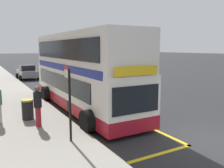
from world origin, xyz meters
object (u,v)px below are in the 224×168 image
Objects in this scene: parked_car_grey_behind at (27,72)px; parked_car_grey_kerbside at (54,63)px; bus_stop_sign at (69,98)px; litter_bin at (28,109)px; double_decker_bus at (81,74)px; pedestrian_waiting_near_sign at (38,105)px.

parked_car_grey_behind is 1.00× the size of parked_car_grey_kerbside.
litter_bin is at bearing 104.06° from bus_stop_sign.
double_decker_bus is at bearing 88.70° from parked_car_grey_behind.
bus_stop_sign reaches higher than pedestrian_waiting_near_sign.
parked_car_grey_kerbside is at bearing 76.84° from double_decker_bus.
bus_stop_sign is at bearing -117.08° from double_decker_bus.
pedestrian_waiting_near_sign is 1.85× the size of litter_bin.
bus_stop_sign is at bearing -72.45° from pedestrian_waiting_near_sign.
pedestrian_waiting_near_sign is (-10.52, -34.29, 0.33)m from parked_car_grey_kerbside.
parked_car_grey_kerbside is (9.84, 36.46, -0.96)m from bus_stop_sign.
parked_car_grey_behind is 4.30× the size of litter_bin.
double_decker_bus is 2.66× the size of parked_car_grey_behind.
litter_bin is (-0.89, 3.55, -1.12)m from bus_stop_sign.
bus_stop_sign is 2.36m from pedestrian_waiting_near_sign.
pedestrian_waiting_near_sign is (-3.10, -2.56, -0.94)m from double_decker_bus.
litter_bin is (-0.20, 1.38, -0.50)m from pedestrian_waiting_near_sign.
parked_car_grey_kerbside reaches higher than litter_bin.
bus_stop_sign is at bearing -75.94° from litter_bin.
pedestrian_waiting_near_sign is (-0.68, 2.17, -0.63)m from bus_stop_sign.
parked_car_grey_kerbside is (7.78, 15.91, 0.00)m from parked_car_grey_behind.
pedestrian_waiting_near_sign reaches higher than parked_car_grey_behind.
parked_car_grey_kerbside is at bearing 74.90° from bus_stop_sign.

